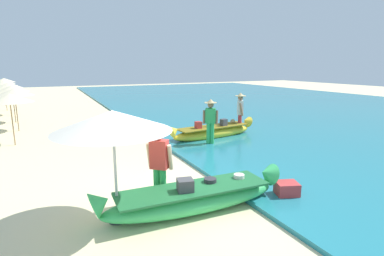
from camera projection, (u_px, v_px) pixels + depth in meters
name	position (u px, v px, depth m)	size (l,w,h in m)	color
ground_plane	(164.00, 199.00, 6.63)	(80.00, 80.00, 0.00)	beige
sea	(316.00, 110.00, 19.44)	(24.00, 56.00, 0.10)	teal
boat_green_foreground	(194.00, 198.00, 6.02)	(4.02, 0.96, 0.82)	#38B760
boat_yellow_midground	(213.00, 132.00, 12.00)	(3.97, 1.17, 0.81)	yellow
person_vendor_hatted	(210.00, 119.00, 10.79)	(0.56, 0.47, 1.73)	green
person_tourist_customer	(159.00, 163.00, 6.23)	(0.54, 0.52, 1.64)	green
person_vendor_assistant	(240.00, 111.00, 12.60)	(0.45, 0.58, 1.78)	#B2383D
patio_umbrella_large	(113.00, 121.00, 5.33)	(2.13, 2.13, 2.13)	#B7B7BC
parasol_row_0	(9.00, 98.00, 10.77)	(1.60, 1.60, 1.91)	#8E6B47
parasol_row_1	(14.00, 92.00, 13.18)	(1.60, 1.60, 1.91)	#8E6B47
parasol_row_2	(12.00, 89.00, 15.10)	(1.60, 1.60, 1.91)	#8E6B47
parasol_row_3	(8.00, 86.00, 17.40)	(1.60, 1.60, 1.91)	#8E6B47
parasol_row_4	(4.00, 84.00, 19.25)	(1.60, 1.60, 1.91)	#8E6B47
parasol_row_5	(3.00, 82.00, 21.54)	(1.60, 1.60, 1.91)	#8E6B47
parasol_row_6	(4.00, 80.00, 23.64)	(1.60, 1.60, 1.91)	#8E6B47
cooler_box	(287.00, 191.00, 6.63)	(0.48, 0.40, 0.38)	#C63838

